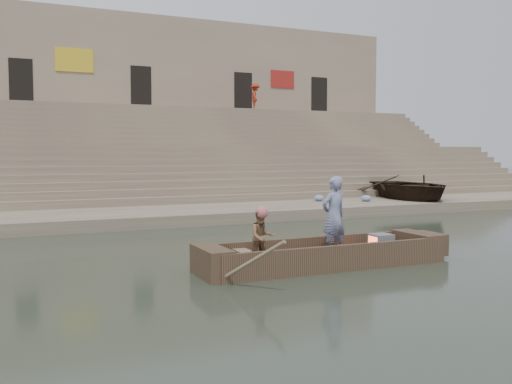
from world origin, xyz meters
TOP-DOWN VIEW (x-y plane):
  - ground at (0.00, 0.00)m, footprint 120.00×120.00m
  - lower_landing at (0.00, 8.00)m, footprint 32.00×4.00m
  - mid_landing at (0.00, 15.50)m, footprint 32.00×3.00m
  - upper_landing at (0.00, 22.50)m, footprint 32.00×3.00m
  - ghat_steps at (0.00, 17.19)m, footprint 32.00×11.00m
  - building_wall at (0.00, 26.50)m, footprint 32.00×5.07m
  - main_rowboat at (-3.97, -1.36)m, footprint 5.00×1.30m
  - rowboat_trim at (-3.76, -1.37)m, footprint 6.04×2.63m
  - standing_man at (-3.68, -1.33)m, footprint 0.70×0.53m
  - rowing_man at (-5.51, -1.53)m, footprint 0.55×0.44m
  - television at (-2.44, -1.36)m, footprint 0.46×0.42m
  - beached_rowboat at (6.43, 8.33)m, footprint 4.54×5.76m
  - pedestrian at (5.09, 22.17)m, footprint 1.02×1.31m
  - cloth_bundles at (5.27, 8.70)m, footprint 7.07×1.59m

SIDE VIEW (x-z plane):
  - ground at x=0.00m, z-range 0.00..0.00m
  - main_rowboat at x=-3.97m, z-range 0.00..0.22m
  - lower_landing at x=0.00m, z-range 0.00..0.40m
  - rowboat_trim at x=-3.76m, z-range -0.58..1.19m
  - television at x=-2.44m, z-range 0.22..0.62m
  - cloth_bundles at x=5.27m, z-range 0.40..0.66m
  - rowing_man at x=-5.51m, z-range 0.22..1.33m
  - beached_rowboat at x=6.43m, z-range 0.40..1.48m
  - standing_man at x=-3.68m, z-range 0.22..1.96m
  - mid_landing at x=0.00m, z-range 0.00..2.80m
  - ghat_steps at x=0.00m, z-range -0.80..4.40m
  - upper_landing at x=0.00m, z-range 0.00..5.20m
  - building_wall at x=0.00m, z-range 0.00..11.20m
  - pedestrian at x=5.09m, z-range 5.20..6.98m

